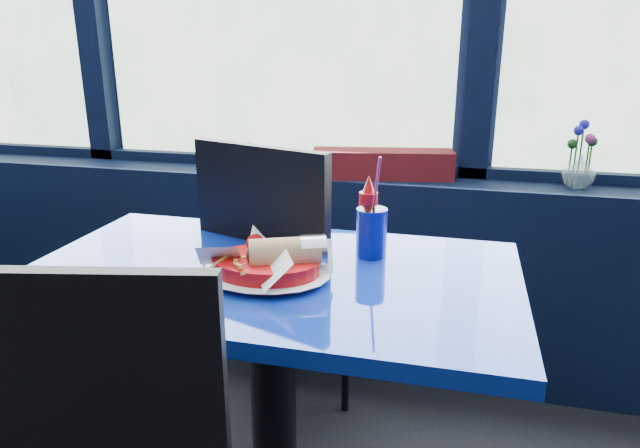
{
  "coord_description": "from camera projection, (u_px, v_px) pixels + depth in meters",
  "views": [
    {
      "loc": [
        0.74,
        0.77,
        1.28
      ],
      "look_at": [
        0.43,
        1.98,
        0.88
      ],
      "focal_mm": 32.0,
      "sensor_mm": 36.0,
      "label": 1
    }
  ],
  "objects": [
    {
      "name": "flower_vase",
      "position": [
        579.0,
        167.0,
        1.97
      ],
      "size": [
        0.12,
        0.13,
        0.23
      ],
      "rotation": [
        0.0,
        0.0,
        0.09
      ],
      "color": "silver",
      "rests_on": "window_sill"
    },
    {
      "name": "near_table",
      "position": [
        272.0,
        336.0,
        1.45
      ],
      "size": [
        1.2,
        0.7,
        0.75
      ],
      "color": "black",
      "rests_on": "ground"
    },
    {
      "name": "food_basket",
      "position": [
        268.0,
        264.0,
        1.34
      ],
      "size": [
        0.29,
        0.27,
        0.1
      ],
      "rotation": [
        0.0,
        0.0,
        -0.05
      ],
      "color": "#B60C0E",
      "rests_on": "near_table"
    },
    {
      "name": "chair_near_back",
      "position": [
        264.0,
        277.0,
        1.77
      ],
      "size": [
        0.59,
        0.59,
        1.02
      ],
      "rotation": [
        0.0,
        0.0,
        2.81
      ],
      "color": "black",
      "rests_on": "ground"
    },
    {
      "name": "planter_box",
      "position": [
        382.0,
        164.0,
        2.12
      ],
      "size": [
        0.53,
        0.22,
        0.1
      ],
      "primitive_type": "cube",
      "rotation": [
        0.0,
        0.0,
        0.17
      ],
      "color": "maroon",
      "rests_on": "window_sill"
    },
    {
      "name": "napkin",
      "position": [
        69.0,
        279.0,
        1.34
      ],
      "size": [
        0.16,
        0.16,
        0.0
      ],
      "primitive_type": "cube",
      "rotation": [
        0.0,
        0.0,
        0.19
      ],
      "color": "white",
      "rests_on": "near_table"
    },
    {
      "name": "soda_cup",
      "position": [
        372.0,
        231.0,
        1.47
      ],
      "size": [
        0.08,
        0.08,
        0.27
      ],
      "rotation": [
        0.0,
        0.0,
        -0.1
      ],
      "color": "navy",
      "rests_on": "near_table"
    },
    {
      "name": "window_sill",
      "position": [
        271.0,
        264.0,
        2.38
      ],
      "size": [
        5.0,
        0.26,
        0.8
      ],
      "primitive_type": "cube",
      "color": "black",
      "rests_on": "ground"
    },
    {
      "name": "ketchup_bottle",
      "position": [
        368.0,
        214.0,
        1.56
      ],
      "size": [
        0.05,
        0.05,
        0.19
      ],
      "color": "#B60C0E",
      "rests_on": "near_table"
    }
  ]
}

